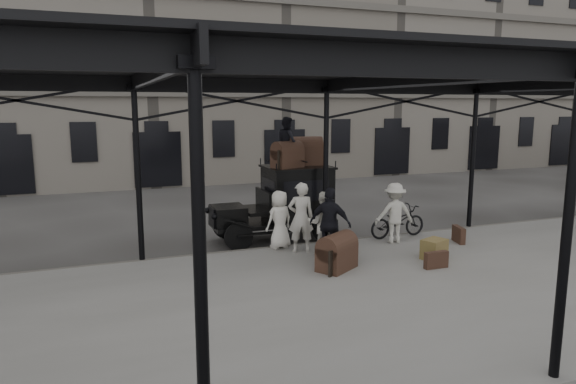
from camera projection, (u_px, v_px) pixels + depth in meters
name	position (u px, v px, depth m)	size (l,w,h in m)	color
ground	(359.00, 267.00, 12.68)	(120.00, 120.00, 0.00)	#383533
platform	(404.00, 291.00, 10.83)	(28.00, 8.00, 0.15)	slate
canopy	(405.00, 73.00, 10.32)	(22.50, 9.00, 4.74)	black
building_frontage	(205.00, 48.00, 28.11)	(64.00, 8.00, 14.00)	slate
taxi	(287.00, 199.00, 15.11)	(3.65, 1.55, 2.18)	black
porter_left	(301.00, 217.00, 13.31)	(0.67, 0.44, 1.84)	beige
porter_midleft	(323.00, 223.00, 13.06)	(0.80, 0.62, 1.65)	beige
porter_centre	(280.00, 220.00, 13.69)	(0.76, 0.50, 1.56)	silver
porter_official	(330.00, 224.00, 12.62)	(1.07, 0.44, 1.82)	black
porter_right	(394.00, 213.00, 14.22)	(1.09, 0.63, 1.68)	beige
bicycle	(398.00, 221.00, 14.86)	(0.63, 1.79, 0.94)	black
porter_roof	(287.00, 142.00, 14.72)	(0.70, 0.55, 1.45)	black
steamer_trunk_roof_near	(287.00, 157.00, 14.63)	(0.86, 0.53, 0.63)	#3F281D
steamer_trunk_roof_far	(306.00, 153.00, 15.30)	(0.96, 0.59, 0.70)	#3F281D
steamer_trunk_platform	(337.00, 254.00, 11.97)	(0.98, 0.60, 0.72)	#3F281D
wicker_hamper	(434.00, 249.00, 12.80)	(0.60, 0.45, 0.50)	brown
suitcase_upright	(459.00, 235.00, 14.33)	(0.15, 0.60, 0.45)	#3F281D
suitcase_flat	(436.00, 260.00, 12.08)	(0.60, 0.15, 0.40)	#3F281D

